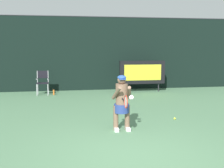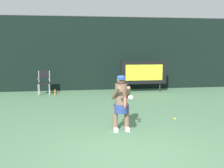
{
  "view_description": "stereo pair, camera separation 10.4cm",
  "coord_description": "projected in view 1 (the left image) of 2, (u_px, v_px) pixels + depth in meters",
  "views": [
    {
      "loc": [
        -1.21,
        -4.98,
        2.14
      ],
      "look_at": [
        0.08,
        2.87,
        1.05
      ],
      "focal_mm": 43.2,
      "sensor_mm": 36.0,
      "label": 1
    },
    {
      "loc": [
        -1.11,
        -5.0,
        2.14
      ],
      "look_at": [
        0.08,
        2.87,
        1.05
      ],
      "focal_mm": 43.2,
      "sensor_mm": 36.0,
      "label": 2
    }
  ],
  "objects": [
    {
      "name": "tennis_racket",
      "position": [
        126.0,
        102.0,
        6.34
      ],
      "size": [
        0.03,
        0.6,
        0.31
      ],
      "rotation": [
        0.0,
        0.0,
        0.25
      ],
      "color": "black"
    },
    {
      "name": "scoreboard",
      "position": [
        142.0,
        72.0,
        12.88
      ],
      "size": [
        2.2,
        0.21,
        1.5
      ],
      "color": "black",
      "rests_on": "ground"
    },
    {
      "name": "tennis_ball_loose",
      "position": [
        175.0,
        119.0,
        8.01
      ],
      "size": [
        0.07,
        0.07,
        0.07
      ],
      "color": "#CCDB3D",
      "rests_on": "ground"
    },
    {
      "name": "ground",
      "position": [
        134.0,
        160.0,
        5.17
      ],
      "size": [
        18.0,
        22.0,
        0.03
      ],
      "color": "#517B57"
    },
    {
      "name": "backdrop_screen",
      "position": [
        92.0,
        54.0,
        13.42
      ],
      "size": [
        18.0,
        0.12,
        3.66
      ],
      "color": "black",
      "rests_on": "ground"
    },
    {
      "name": "water_bottle",
      "position": [
        54.0,
        92.0,
        12.14
      ],
      "size": [
        0.07,
        0.07,
        0.27
      ],
      "color": "orange",
      "rests_on": "ground"
    },
    {
      "name": "tennis_player",
      "position": [
        122.0,
        101.0,
        6.89
      ],
      "size": [
        0.53,
        0.59,
        1.44
      ],
      "color": "white",
      "rests_on": "ground"
    },
    {
      "name": "umpire_chair",
      "position": [
        43.0,
        81.0,
        12.18
      ],
      "size": [
        0.52,
        0.44,
        1.08
      ],
      "color": "#B7B7BC",
      "rests_on": "ground"
    }
  ]
}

